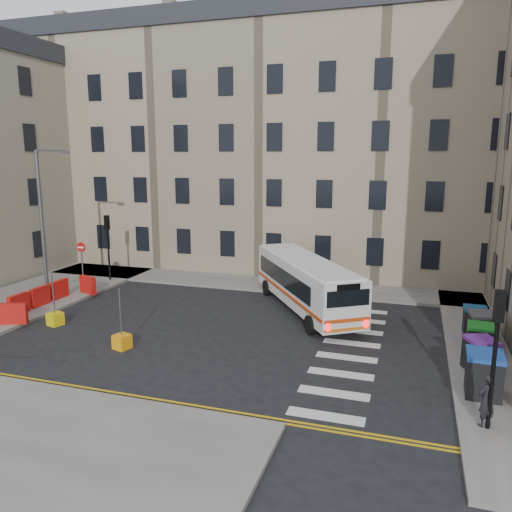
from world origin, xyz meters
The scene contains 19 objects.
ground centered at (0.00, 0.00, 0.00)m, with size 120.00×120.00×0.00m, color black.
pavement_north centered at (-6.00, 8.60, 0.07)m, with size 36.00×3.20×0.15m, color slate.
pavement_east centered at (9.00, 4.00, 0.07)m, with size 2.40×26.00×0.15m, color slate.
pavement_west centered at (-14.00, 1.00, 0.07)m, with size 6.00×22.00×0.15m, color slate.
terrace_north centered at (-7.00, 15.50, 8.62)m, with size 38.30×10.80×17.20m.
traffic_light_east centered at (8.60, -5.50, 2.87)m, with size 0.28×0.22×4.10m.
traffic_light_nw centered at (-12.00, 6.50, 2.87)m, with size 0.28×0.22×4.10m.
streetlamp centered at (-13.00, 2.00, 4.34)m, with size 0.50×0.22×8.14m.
no_entry_north centered at (-12.50, 4.50, 2.08)m, with size 0.60×0.08×3.00m.
roadworks_barriers centered at (-11.84, 0.50, 0.65)m, with size 1.66×6.26×1.00m.
bus centered at (1.10, 4.42, 1.53)m, with size 7.20×9.32×2.65m.
wheelie_bin_a centered at (8.70, -3.30, 0.88)m, with size 1.19×1.36×1.44m.
wheelie_bin_b centered at (8.81, -1.33, 0.77)m, with size 1.32×1.40×1.24m.
wheelie_bin_c centered at (8.97, 0.33, 0.77)m, with size 1.07×1.20×1.23m.
wheelie_bin_d centered at (9.18, 1.61, 0.83)m, with size 1.22×1.36×1.34m.
wheelie_bin_e centered at (9.02, 2.76, 0.76)m, with size 0.98×1.12×1.22m.
pedestrian centered at (8.53, -5.38, 0.95)m, with size 0.59×0.38×1.61m, color black.
bollard_yellow centered at (-9.65, -1.48, 0.30)m, with size 0.60×0.60×0.60m, color yellow.
bollard_chevron centered at (-5.00, -3.10, 0.30)m, with size 0.60×0.60×0.60m, color orange.
Camera 1 is at (6.25, -20.01, 7.81)m, focal length 35.00 mm.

